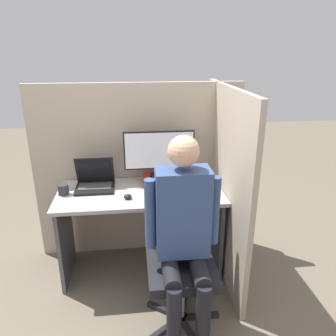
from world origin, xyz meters
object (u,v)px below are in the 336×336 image
Objects in this scene: office_chair at (179,252)px; person at (184,228)px; paper_box at (160,179)px; monitor at (159,152)px; pen_cup at (63,189)px; stapler at (212,183)px; laptop at (95,182)px; carrot_toy at (179,194)px.

person is (0.00, -0.15, 0.28)m from office_chair.
paper_box is at bearing 95.24° from person.
monitor reaches higher than pen_cup.
office_chair is 0.32m from person.
stapler is at bearing 57.49° from office_chair.
monitor is (-0.00, 0.00, 0.25)m from paper_box.
person reaches higher than laptop.
pen_cup is at bearing -169.00° from monitor.
carrot_toy is (-0.31, -0.17, -0.01)m from stapler.
laptop is at bearing 128.04° from person.
person reaches higher than monitor.
laptop is 0.32× the size of office_chair.
paper_box is at bearing 164.49° from stapler.
monitor is at bearing 11.00° from pen_cup.
person is at bearing -95.55° from carrot_toy.
stapler is 0.14× the size of office_chair.
monitor is at bearing 90.00° from paper_box.
laptop is 2.23× the size of stapler.
laptop is (-0.54, -0.05, 0.02)m from paper_box.
pen_cup is (-0.91, 0.14, 0.02)m from carrot_toy.
pen_cup is at bearing -169.21° from paper_box.
office_chair is (0.08, -0.69, -0.52)m from monitor.
stapler is at bearing -15.51° from paper_box.
carrot_toy is at bearing -65.97° from monitor.
paper_box reaches higher than carrot_toy.
carrot_toy is (0.13, -0.29, -0.26)m from monitor.
stapler is 1.11× the size of carrot_toy.
person reaches higher than office_chair.
person is at bearing -84.76° from paper_box.
carrot_toy is at bearing -65.76° from paper_box.
person is at bearing -51.96° from laptop.
monitor reaches higher than carrot_toy.
person is (0.08, -0.84, -0.24)m from monitor.
office_chair is at bearing -83.69° from monitor.
office_chair is (0.62, -0.64, -0.29)m from laptop.
laptop reaches higher than pen_cup.
carrot_toy is 0.92m from pen_cup.
monitor reaches higher than laptop.
pen_cup reaches higher than carrot_toy.
pen_cup is at bearing -178.67° from stapler.
stapler is 0.35m from carrot_toy.
laptop is 1.01m from person.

